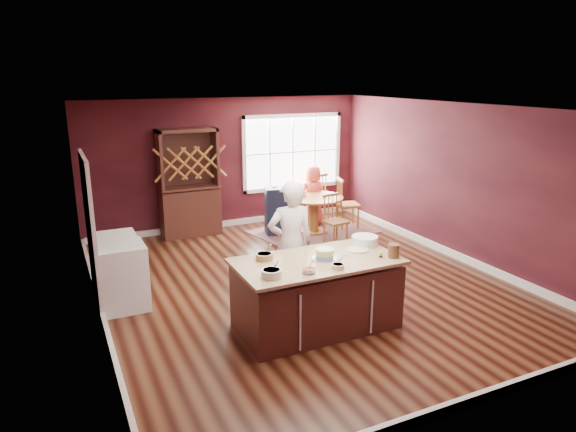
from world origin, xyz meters
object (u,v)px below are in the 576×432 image
at_px(kitchen_island, 317,295).
at_px(baker, 291,244).
at_px(layer_cake, 325,254).
at_px(hutch, 189,183).
at_px(chair_north, 314,197).
at_px(washer, 123,277).
at_px(chair_south, 336,219).
at_px(high_chair, 276,210).
at_px(chair_east, 348,202).
at_px(toddler, 273,194).
at_px(dryer, 117,263).
at_px(dining_table, 314,207).
at_px(seated_woman, 313,195).

height_order(kitchen_island, baker, baker).
xyz_separation_m(layer_cake, hutch, (-0.52, 4.59, 0.08)).
relative_size(chair_north, washer, 1.20).
relative_size(chair_south, high_chair, 0.96).
bearing_deg(hutch, chair_south, -36.83).
bearing_deg(hutch, chair_east, -16.12).
bearing_deg(hutch, kitchen_island, -84.78).
xyz_separation_m(toddler, washer, (-3.31, -2.37, -0.35)).
bearing_deg(chair_south, washer, -171.50).
xyz_separation_m(layer_cake, chair_north, (2.19, 4.40, -0.44)).
relative_size(baker, high_chair, 1.78).
bearing_deg(chair_east, high_chair, 95.67).
distance_m(kitchen_island, dryer, 3.14).
bearing_deg(kitchen_island, hutch, 95.22).
height_order(dining_table, high_chair, high_chair).
height_order(chair_north, toddler, chair_north).
relative_size(baker, layer_cake, 5.54).
relative_size(high_chair, hutch, 0.47).
height_order(chair_south, high_chair, high_chair).
bearing_deg(seated_woman, high_chair, 10.58).
relative_size(chair_north, seated_woman, 0.85).
bearing_deg(chair_north, high_chair, 3.28).
distance_m(toddler, dryer, 3.76).
xyz_separation_m(kitchen_island, dryer, (-2.15, 2.28, 0.00)).
relative_size(kitchen_island, baker, 1.15).
bearing_deg(toddler, high_chair, -91.54).
bearing_deg(kitchen_island, chair_south, 55.50).
distance_m(kitchen_island, chair_north, 4.96).
relative_size(dining_table, chair_south, 1.24).
xyz_separation_m(washer, dryer, (0.00, 0.64, -0.02)).
relative_size(kitchen_island, high_chair, 2.06).
bearing_deg(chair_east, dining_table, 104.00).
distance_m(dining_table, layer_cake, 4.12).
bearing_deg(dining_table, toddler, 154.98).
distance_m(high_chair, washer, 4.00).
relative_size(chair_north, dryer, 1.25).
xyz_separation_m(dining_table, seated_woman, (0.24, 0.51, 0.11)).
relative_size(chair_north, toddler, 4.23).
height_order(kitchen_island, chair_east, chair_east).
bearing_deg(seated_woman, layer_cake, 58.58).
height_order(dining_table, chair_south, chair_south).
bearing_deg(chair_south, dining_table, 84.29).
bearing_deg(hutch, seated_woman, -8.96).
distance_m(kitchen_island, toddler, 4.20).
relative_size(dining_table, dryer, 1.36).
height_order(hutch, washer, hutch).
distance_m(chair_south, dryer, 4.12).
height_order(toddler, washer, toddler).
height_order(chair_east, dryer, chair_east).
bearing_deg(chair_east, toddler, 91.33).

